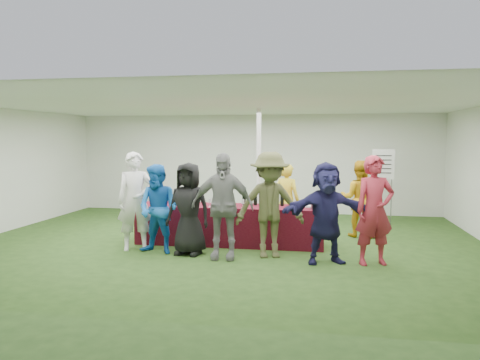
% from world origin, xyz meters
% --- Properties ---
extents(ground, '(60.00, 60.00, 0.00)m').
position_xyz_m(ground, '(0.00, 0.00, 0.00)').
color(ground, '#284719').
rests_on(ground, ground).
extents(tent, '(10.00, 10.00, 10.00)m').
position_xyz_m(tent, '(0.50, 1.20, 1.35)').
color(tent, white).
rests_on(tent, ground).
extents(serving_table, '(3.60, 0.80, 0.75)m').
position_xyz_m(serving_table, '(0.10, -0.03, 0.38)').
color(serving_table, maroon).
rests_on(serving_table, ground).
extents(wine_bottles, '(0.81, 0.15, 0.32)m').
position_xyz_m(wine_bottles, '(0.75, 0.10, 0.87)').
color(wine_bottles, black).
rests_on(wine_bottles, serving_table).
extents(wine_glasses, '(2.76, 0.13, 0.16)m').
position_xyz_m(wine_glasses, '(-0.26, -0.29, 0.86)').
color(wine_glasses, silver).
rests_on(wine_glasses, serving_table).
extents(water_bottle, '(0.07, 0.07, 0.23)m').
position_xyz_m(water_bottle, '(0.13, 0.05, 0.85)').
color(water_bottle, silver).
rests_on(water_bottle, serving_table).
extents(bar_towel, '(0.25, 0.18, 0.03)m').
position_xyz_m(bar_towel, '(1.60, 0.02, 0.77)').
color(bar_towel, white).
rests_on(bar_towel, serving_table).
extents(dump_bucket, '(0.25, 0.25, 0.18)m').
position_xyz_m(dump_bucket, '(1.78, -0.25, 0.84)').
color(dump_bucket, slate).
rests_on(dump_bucket, serving_table).
extents(wine_list_sign, '(0.50, 0.03, 1.80)m').
position_xyz_m(wine_list_sign, '(3.25, 2.44, 1.32)').
color(wine_list_sign, slate).
rests_on(wine_list_sign, ground).
extents(staff_pourer, '(0.66, 0.55, 1.54)m').
position_xyz_m(staff_pourer, '(1.15, 0.73, 0.77)').
color(staff_pourer, gold).
rests_on(staff_pourer, ground).
extents(staff_back, '(0.85, 0.71, 1.59)m').
position_xyz_m(staff_back, '(2.62, 1.12, 0.80)').
color(staff_back, '#C68F13').
rests_on(staff_back, ground).
extents(customer_0, '(0.78, 0.66, 1.80)m').
position_xyz_m(customer_0, '(-1.50, -0.80, 0.90)').
color(customer_0, silver).
rests_on(customer_0, ground).
extents(customer_1, '(0.88, 0.75, 1.59)m').
position_xyz_m(customer_1, '(-1.00, -0.98, 0.79)').
color(customer_1, blue).
rests_on(customer_1, ground).
extents(customer_2, '(0.86, 0.62, 1.63)m').
position_xyz_m(customer_2, '(-0.45, -0.96, 0.81)').
color(customer_2, black).
rests_on(customer_2, ground).
extents(customer_3, '(1.08, 0.50, 1.80)m').
position_xyz_m(customer_3, '(0.19, -1.15, 0.90)').
color(customer_3, slate).
rests_on(customer_3, ground).
extents(customer_4, '(1.31, 0.96, 1.82)m').
position_xyz_m(customer_4, '(0.98, -0.92, 0.91)').
color(customer_4, '#464826').
rests_on(customer_4, ground).
extents(customer_5, '(1.62, 0.93, 1.66)m').
position_xyz_m(customer_5, '(1.93, -1.14, 0.83)').
color(customer_5, '#1B1944').
rests_on(customer_5, ground).
extents(customer_6, '(0.75, 0.60, 1.77)m').
position_xyz_m(customer_6, '(2.69, -1.10, 0.89)').
color(customer_6, maroon).
rests_on(customer_6, ground).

